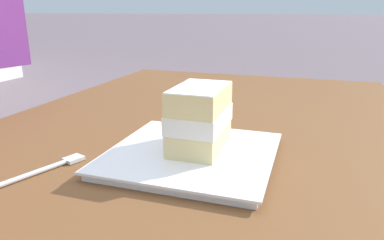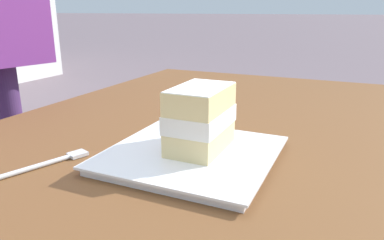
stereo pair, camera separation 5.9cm
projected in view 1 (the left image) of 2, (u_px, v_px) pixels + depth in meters
The scene contains 4 objects.
patio_table at pixel (188, 175), 0.75m from camera, with size 1.48×0.91×0.68m.
dessert_plate at pixel (192, 155), 0.61m from camera, with size 0.27×0.27×0.02m.
cake_slice at pixel (200, 118), 0.60m from camera, with size 0.13×0.08×0.11m.
dessert_fork at pixel (42, 170), 0.56m from camera, with size 0.17×0.07×0.01m.
Camera 1 is at (0.64, 0.22, 0.93)m, focal length 33.84 mm.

